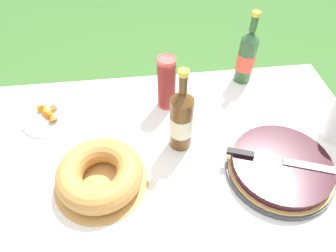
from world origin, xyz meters
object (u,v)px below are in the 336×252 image
snack_plate_left (48,117)px  serving_knife (274,159)px  cup_stack (167,83)px  bundt_cake (100,175)px  cider_bottle_green (247,57)px  cider_bottle_amber (181,120)px  berry_tart (280,167)px

snack_plate_left → serving_knife: bearing=-23.1°
cup_stack → serving_knife: bearing=-49.7°
bundt_cake → cider_bottle_green: size_ratio=0.96×
bundt_cake → cider_bottle_amber: (0.28, 0.14, 0.08)m
serving_knife → bundt_cake: bundt_cake is taller
cider_bottle_green → cup_stack: bearing=-160.8°
cup_stack → snack_plate_left: 0.49m
cider_bottle_amber → snack_plate_left: (-0.50, 0.18, -0.11)m
cider_bottle_amber → cider_bottle_green: bearing=45.6°
bundt_cake → cider_bottle_amber: cider_bottle_amber is taller
cider_bottle_amber → snack_plate_left: size_ratio=1.67×
bundt_cake → snack_plate_left: (-0.22, 0.32, -0.03)m
cider_bottle_green → snack_plate_left: 0.86m
cider_bottle_amber → serving_knife: bearing=-28.3°
serving_knife → berry_tart: bearing=0.0°
cup_stack → snack_plate_left: bearing=-176.3°
bundt_cake → cider_bottle_amber: size_ratio=0.93×
cider_bottle_green → cider_bottle_amber: size_ratio=0.97×
cup_stack → snack_plate_left: size_ratio=1.15×
cider_bottle_green → cider_bottle_amber: cider_bottle_amber is taller
cider_bottle_amber → cup_stack: bearing=96.9°
berry_tart → serving_knife: size_ratio=1.00×
berry_tart → snack_plate_left: (-0.82, 0.35, -0.02)m
cup_stack → cider_bottle_amber: bearing=-83.1°
bundt_cake → cup_stack: (0.26, 0.35, 0.07)m
cup_stack → cider_bottle_green: 0.38m
bundt_cake → cup_stack: bearing=53.7°
berry_tart → snack_plate_left: 0.89m
berry_tart → snack_plate_left: berry_tart is taller
berry_tart → cider_bottle_green: 0.51m
cup_stack → cider_bottle_amber: size_ratio=0.69×
cup_stack → cider_bottle_green: cider_bottle_green is taller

